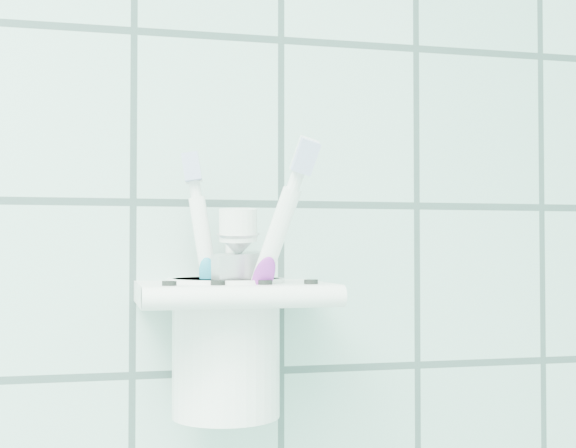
# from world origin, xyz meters

# --- Properties ---
(holder_bracket) EXTENTS (0.14, 0.11, 0.04)m
(holder_bracket) POSITION_xyz_m (0.67, 1.15, 1.31)
(holder_bracket) COLOR white
(holder_bracket) RESTS_ON wall_back
(cup) EXTENTS (0.09, 0.09, 0.10)m
(cup) POSITION_xyz_m (0.66, 1.16, 1.28)
(cup) COLOR white
(cup) RESTS_ON holder_bracket
(toothbrush_pink) EXTENTS (0.04, 0.02, 0.19)m
(toothbrush_pink) POSITION_xyz_m (0.66, 1.14, 1.33)
(toothbrush_pink) COLOR white
(toothbrush_pink) RESTS_ON cup
(toothbrush_blue) EXTENTS (0.03, 0.08, 0.20)m
(toothbrush_blue) POSITION_xyz_m (0.67, 1.15, 1.34)
(toothbrush_blue) COLOR white
(toothbrush_blue) RESTS_ON cup
(toothbrush_orange) EXTENTS (0.06, 0.06, 0.21)m
(toothbrush_orange) POSITION_xyz_m (0.65, 1.15, 1.34)
(toothbrush_orange) COLOR white
(toothbrush_orange) RESTS_ON cup
(toothpaste_tube) EXTENTS (0.04, 0.04, 0.15)m
(toothpaste_tube) POSITION_xyz_m (0.67, 1.14, 1.32)
(toothpaste_tube) COLOR silver
(toothpaste_tube) RESTS_ON cup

